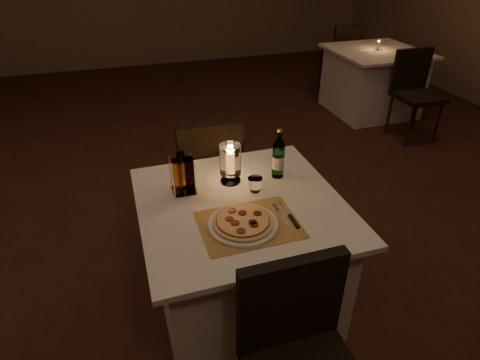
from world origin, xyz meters
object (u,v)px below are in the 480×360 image
object	(u,v)px
chair_far	(208,168)
pizza	(243,221)
tumbler	(255,184)
chair_near	(299,348)
main_table	(241,258)
water_bottle	(278,158)
hurricane_candle	(230,161)
plate	(243,224)
neighbor_table_right	(372,81)

from	to	relation	value
chair_far	pizza	xyz separation A→B (m)	(-0.05, -0.89, 0.22)
chair_far	tumbler	xyz separation A→B (m)	(0.10, -0.63, 0.23)
chair_near	tumbler	distance (m)	0.83
main_table	water_bottle	bearing A→B (deg)	34.33
chair_near	hurricane_candle	distance (m)	0.97
chair_far	water_bottle	world-z (taller)	water_bottle
pizza	water_bottle	bearing A→B (deg)	48.82
chair_far	water_bottle	bearing A→B (deg)	-63.34
main_table	tumbler	size ratio (longest dim) A/B	13.24
water_bottle	tumbler	bearing A→B (deg)	-148.90
plate	pizza	bearing A→B (deg)	-73.95
chair_near	neighbor_table_right	xyz separation A→B (m)	(2.41, 3.14, -0.18)
chair_near	pizza	size ratio (longest dim) A/B	3.21
pizza	tumbler	distance (m)	0.30
plate	pizza	distance (m)	0.02
tumbler	water_bottle	bearing A→B (deg)	31.10
pizza	hurricane_candle	bearing A→B (deg)	81.75
main_table	chair_far	xyz separation A→B (m)	(0.00, 0.71, 0.18)
water_bottle	hurricane_candle	distance (m)	0.26
chair_near	chair_far	bearing A→B (deg)	90.00
main_table	hurricane_candle	world-z (taller)	hurricane_candle
plate	water_bottle	size ratio (longest dim) A/B	1.15
main_table	tumbler	world-z (taller)	tumbler
main_table	chair_near	size ratio (longest dim) A/B	1.11
water_bottle	chair_near	bearing A→B (deg)	-106.58
pizza	chair_near	bearing A→B (deg)	-84.65
main_table	pizza	size ratio (longest dim) A/B	3.57
main_table	chair_near	bearing A→B (deg)	-90.00
neighbor_table_right	main_table	bearing A→B (deg)	-134.85
hurricane_candle	tumbler	bearing A→B (deg)	-52.82
plate	hurricane_candle	world-z (taller)	hurricane_candle
pizza	hurricane_candle	world-z (taller)	hurricane_candle
main_table	chair_near	world-z (taller)	chair_near
main_table	plate	xyz separation A→B (m)	(-0.05, -0.18, 0.38)
pizza	hurricane_candle	xyz separation A→B (m)	(0.06, 0.39, 0.10)
main_table	plate	size ratio (longest dim) A/B	3.12
chair_near	pizza	xyz separation A→B (m)	(-0.05, 0.53, 0.22)
plate	main_table	bearing A→B (deg)	74.48
tumbler	pizza	bearing A→B (deg)	-119.93
chair_near	pizza	world-z (taller)	chair_near
chair_far	pizza	world-z (taller)	chair_far
main_table	hurricane_candle	distance (m)	0.53
main_table	pizza	xyz separation A→B (m)	(-0.05, -0.18, 0.39)
tumbler	hurricane_candle	world-z (taller)	hurricane_candle
neighbor_table_right	water_bottle	bearing A→B (deg)	-133.73
hurricane_candle	pizza	bearing A→B (deg)	-98.25
hurricane_candle	neighbor_table_right	distance (m)	3.31
main_table	chair_far	size ratio (longest dim) A/B	1.11
pizza	tumbler	world-z (taller)	tumbler
plate	pizza	xyz separation A→B (m)	(0.00, -0.00, 0.02)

